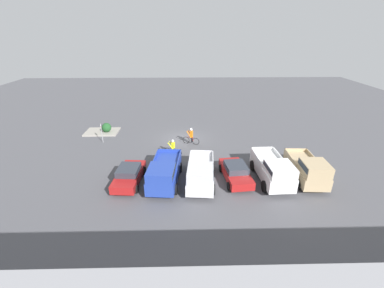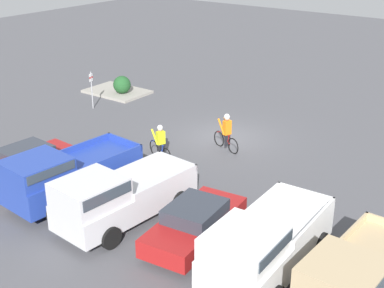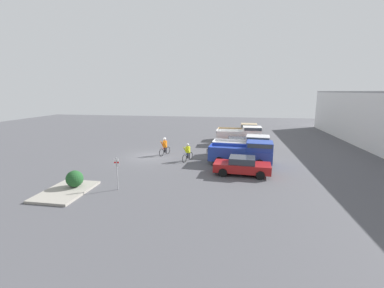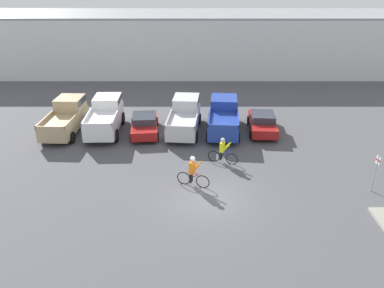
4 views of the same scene
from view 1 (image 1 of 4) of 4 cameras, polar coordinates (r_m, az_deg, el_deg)
ground_plane at (r=28.33m, az=-1.90°, el=1.07°), size 80.00×80.00×0.00m
pickup_truck_0 at (r=22.04m, az=24.39°, el=-5.08°), size 2.36×5.03×2.20m
pickup_truck_1 at (r=20.93m, az=17.60°, el=-5.41°), size 2.37×5.26×2.20m
sedan_0 at (r=20.84m, az=9.66°, el=-6.14°), size 2.28×4.42×1.37m
pickup_truck_2 at (r=19.67m, az=1.92°, el=-6.40°), size 2.54×5.48×2.11m
pickup_truck_3 at (r=19.85m, az=-6.23°, el=-6.23°), size 2.60×5.47×2.09m
sedan_1 at (r=20.73m, az=-13.81°, el=-6.69°), size 2.16×4.32×1.38m
cyclist_0 at (r=24.44m, az=-4.28°, el=-0.75°), size 1.76×0.70×1.65m
cyclist_1 at (r=26.82m, az=-0.21°, el=1.80°), size 1.75×0.69×1.79m
fire_lane_sign at (r=28.59m, az=-19.48°, el=2.68°), size 0.08×0.30×2.15m
curb_island at (r=32.00m, az=-19.35°, el=2.58°), size 3.78×2.61×0.15m
shrub at (r=31.40m, az=-18.47°, el=3.50°), size 1.08×1.08×1.08m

